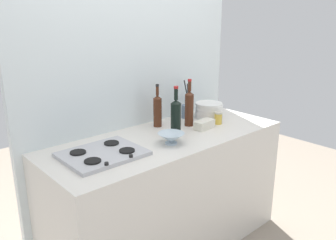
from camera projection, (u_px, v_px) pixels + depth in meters
counter_block at (168, 193)px, 2.59m from camera, size 1.80×0.70×0.90m
backsplash_panel at (135, 75)px, 2.62m from camera, size 1.90×0.06×2.58m
stovetop_hob at (103, 154)px, 2.11m from camera, size 0.48×0.39×0.04m
plate_stack at (209, 110)px, 2.88m from camera, size 0.23×0.23×0.13m
wine_bottle_leftmost at (176, 116)px, 2.46m from camera, size 0.07×0.07×0.35m
wine_bottle_mid_left at (189, 108)px, 2.66m from camera, size 0.07×0.07×0.36m
wine_bottle_mid_right at (157, 110)px, 2.64m from camera, size 0.06×0.06×0.33m
mixing_bowl at (171, 138)px, 2.30m from camera, size 0.18×0.18×0.08m
butter_dish at (204, 125)px, 2.61m from camera, size 0.18×0.10×0.06m
utensil_crock at (187, 111)px, 2.88m from camera, size 0.09×0.09×0.32m
condiment_jar_front at (218, 118)px, 2.72m from camera, size 0.06×0.06×0.10m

